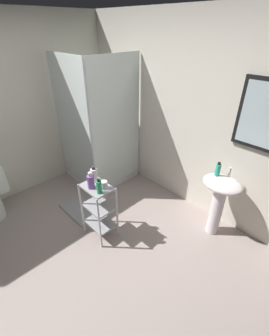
% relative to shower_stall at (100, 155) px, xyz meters
% --- Properties ---
extents(ground_plane, '(4.20, 4.20, 0.02)m').
position_rel_shower_stall_xyz_m(ground_plane, '(1.20, -1.23, -0.47)').
color(ground_plane, gray).
extents(wall_back, '(4.20, 0.14, 2.50)m').
position_rel_shower_stall_xyz_m(wall_back, '(1.21, 0.62, 0.79)').
color(wall_back, silver).
rests_on(wall_back, ground_plane).
extents(shower_stall, '(0.92, 0.92, 2.00)m').
position_rel_shower_stall_xyz_m(shower_stall, '(0.00, 0.00, 0.00)').
color(shower_stall, white).
rests_on(shower_stall, ground_plane).
extents(pedestal_sink, '(0.46, 0.37, 0.81)m').
position_rel_shower_stall_xyz_m(pedestal_sink, '(1.97, 0.29, 0.12)').
color(pedestal_sink, white).
rests_on(pedestal_sink, ground_plane).
extents(sink_faucet, '(0.03, 0.03, 0.10)m').
position_rel_shower_stall_xyz_m(sink_faucet, '(1.97, 0.41, 0.40)').
color(sink_faucet, silver).
rests_on(sink_faucet, pedestal_sink).
extents(storage_cart, '(0.38, 0.28, 0.74)m').
position_rel_shower_stall_xyz_m(storage_cart, '(1.01, -0.77, -0.03)').
color(storage_cart, silver).
rests_on(storage_cart, ground_plane).
extents(hand_soap_bottle, '(0.06, 0.06, 0.17)m').
position_rel_shower_stall_xyz_m(hand_soap_bottle, '(1.87, 0.31, 0.42)').
color(hand_soap_bottle, '#2DBC99').
rests_on(hand_soap_bottle, pedestal_sink).
extents(body_wash_bottle_green, '(0.06, 0.06, 0.18)m').
position_rel_shower_stall_xyz_m(body_wash_bottle_green, '(1.13, -0.81, 0.36)').
color(body_wash_bottle_green, '#289B5D').
rests_on(body_wash_bottle_green, storage_cart).
extents(conditioner_bottle_purple, '(0.08, 0.08, 0.20)m').
position_rel_shower_stall_xyz_m(conditioner_bottle_purple, '(0.99, -0.82, 0.36)').
color(conditioner_bottle_purple, purple).
rests_on(conditioner_bottle_purple, storage_cart).
extents(lotion_bottle_white, '(0.08, 0.08, 0.19)m').
position_rel_shower_stall_xyz_m(lotion_bottle_white, '(0.90, -0.72, 0.36)').
color(lotion_bottle_white, white).
rests_on(lotion_bottle_white, storage_cart).
extents(rinse_cup, '(0.08, 0.08, 0.09)m').
position_rel_shower_stall_xyz_m(rinse_cup, '(1.09, -0.73, 0.32)').
color(rinse_cup, silver).
rests_on(rinse_cup, storage_cart).
extents(bath_mat, '(0.60, 0.40, 0.02)m').
position_rel_shower_stall_xyz_m(bath_mat, '(0.44, -0.70, -0.45)').
color(bath_mat, gray).
rests_on(bath_mat, ground_plane).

